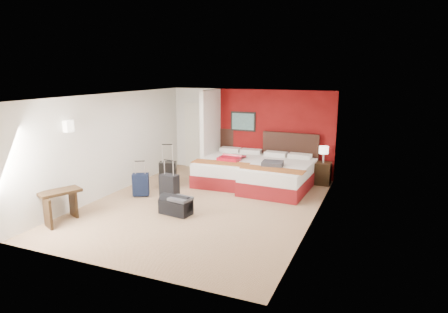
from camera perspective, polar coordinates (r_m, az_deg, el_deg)
The scene contains 17 objects.
ground at distance 9.14m, azimuth -3.03°, elevation -7.04°, with size 6.50×6.50×0.00m, color tan.
room_walls at distance 10.68m, azimuth -6.59°, elevation 2.71°, with size 5.02×6.52×2.50m.
red_accent_panel at distance 11.53m, azimuth 7.29°, elevation 3.38°, with size 3.50×0.04×2.50m, color maroon.
partition_wall at distance 11.55m, azimuth -1.95°, elevation 3.48°, with size 0.12×1.20×2.50m, color silver.
entry_door at distance 12.43m, azimuth -3.95°, elevation 3.05°, with size 0.82×0.06×2.05m, color silver.
bed_left at distance 11.01m, azimuth 0.84°, elevation -1.89°, with size 1.50×2.15×0.64m, color silver.
bed_right at distance 10.37m, azimuth 7.99°, elevation -2.86°, with size 1.55×2.22×0.66m, color silver.
red_suitcase_open at distance 10.79m, azimuth 1.14°, elevation -0.15°, with size 0.57×0.79×0.10m, color red.
jacket_bundle at distance 10.01m, azimuth 7.07°, elevation -1.05°, with size 0.52×0.41×0.12m, color #3C3C41.
nightstand at distance 11.01m, azimuth 14.09°, elevation -2.39°, with size 0.43×0.43×0.60m, color black.
table_lamp at distance 10.89m, azimuth 14.24°, elevation 0.29°, with size 0.25×0.25×0.45m, color white.
suitcase_black at distance 10.48m, azimuth -8.11°, elevation -2.71°, with size 0.44×0.27×0.66m, color black.
suitcase_charcoal at distance 9.37m, azimuth -7.93°, elevation -4.65°, with size 0.42×0.26×0.62m, color black.
suitcase_navy at distance 9.88m, azimuth -11.98°, elevation -4.16°, with size 0.39×0.24×0.54m, color black.
duffel_bag at distance 8.60m, azimuth -7.01°, elevation -7.18°, with size 0.68×0.36×0.35m, color black.
jacket_draped at distance 8.42m, azimuth -6.32°, elevation -6.12°, with size 0.44×0.37×0.06m, color #3C3D42.
desk at distance 8.71m, azimuth -22.59°, elevation -6.68°, with size 0.40×0.81×0.67m, color #301E10.
Camera 1 is at (3.77, -7.75, 3.04)m, focal length 31.51 mm.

